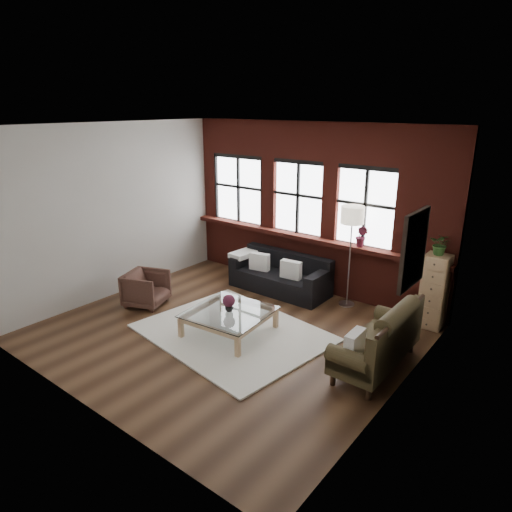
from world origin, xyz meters
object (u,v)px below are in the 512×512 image
Objects in this scene: armchair at (146,289)px; vase at (229,307)px; drawer_chest at (434,291)px; dark_sofa at (280,274)px; vintage_settee at (377,338)px; floor_lamp at (350,253)px; coffee_table at (229,323)px.

vase is (1.91, 0.10, 0.14)m from armchair.
dark_sofa is at bearing -173.57° from drawer_chest.
floor_lamp is (-1.28, 1.65, 0.54)m from vintage_settee.
coffee_table is 8.55× the size of vase.
armchair is at bearing -141.90° from floor_lamp.
floor_lamp is (0.96, 2.15, 0.53)m from vase.
floor_lamp is at bearing 9.21° from dark_sofa.
drawer_chest is (2.44, 2.25, 0.43)m from coffee_table.
vintage_settee is at bearing -96.51° from drawer_chest.
dark_sofa is 0.99× the size of floor_lamp.
floor_lamp is (0.96, 2.15, 0.80)m from coffee_table.
drawer_chest reaches higher than dark_sofa.
vintage_settee is 12.10× the size of vase.
dark_sofa is at bearing 101.35° from coffee_table.
coffee_table is (1.91, 0.10, -0.13)m from armchair.
dark_sofa is at bearing 101.35° from vase.
floor_lamp is at bearing 65.92° from vase.
dark_sofa is 13.96× the size of vase.
armchair is (-1.52, -2.03, -0.04)m from dark_sofa.
coffee_table is at bearing 156.04° from vase.
dark_sofa is 3.00m from vintage_settee.
armchair is at bearing -177.07° from vase.
coffee_table is 2.49m from floor_lamp.
vintage_settee is at bearing 12.59° from coffee_table.
dark_sofa reaches higher than armchair.
armchair is 1.92m from coffee_table.
coffee_table is 0.27m from vase.
dark_sofa is at bearing 151.43° from vintage_settee.
vintage_settee is 1.37× the size of drawer_chest.
floor_lamp is (1.35, 0.22, 0.64)m from dark_sofa.
drawer_chest is (2.44, 2.25, 0.16)m from vase.
armchair is at bearing -177.07° from coffee_table.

